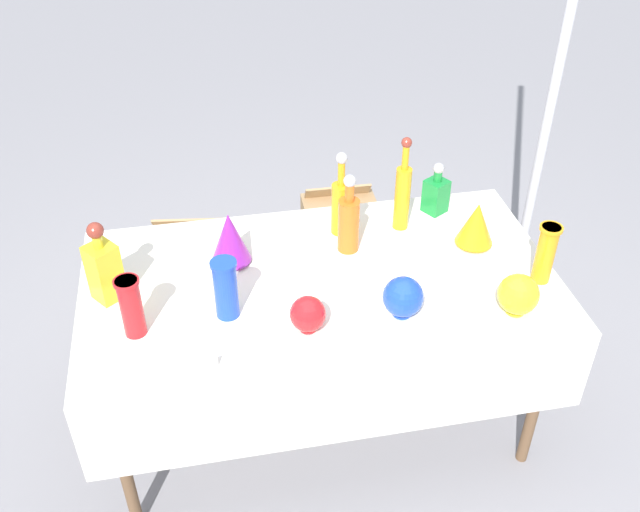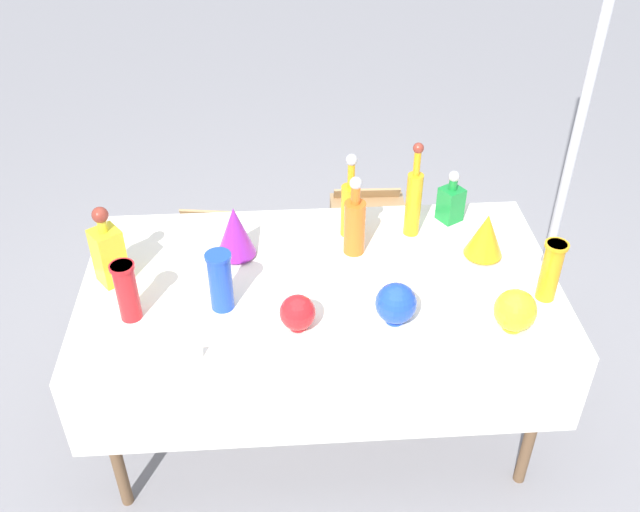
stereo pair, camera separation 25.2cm
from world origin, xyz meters
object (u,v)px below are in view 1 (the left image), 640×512
(tall_bottle_1, at_px, (349,221))
(slender_vase_2, at_px, (226,287))
(tall_bottle_2, at_px, (403,193))
(square_decanter_0, at_px, (104,268))
(round_bowl_2, at_px, (518,294))
(cardboard_box_behind_right, at_px, (200,261))
(fluted_vase_0, at_px, (230,238))
(round_bowl_1, at_px, (308,314))
(cardboard_box_behind_left, at_px, (341,232))
(square_decanter_1, at_px, (436,193))
(round_bowl_0, at_px, (403,297))
(canopy_pole, at_px, (551,105))
(tall_bottle_0, at_px, (341,204))
(slender_vase_1, at_px, (546,252))
(slender_vase_0, at_px, (131,305))
(fluted_vase_1, at_px, (476,224))

(tall_bottle_1, xyz_separation_m, slender_vase_2, (-0.48, -0.29, -0.01))
(tall_bottle_2, xyz_separation_m, square_decanter_0, (-1.12, -0.22, -0.03))
(slender_vase_2, distance_m, round_bowl_2, 0.98)
(round_bowl_2, xyz_separation_m, cardboard_box_behind_right, (-1.06, 1.32, -0.69))
(slender_vase_2, relative_size, fluted_vase_0, 1.05)
(square_decanter_0, relative_size, round_bowl_1, 2.41)
(fluted_vase_0, height_order, cardboard_box_behind_left, fluted_vase_0)
(tall_bottle_1, distance_m, cardboard_box_behind_right, 1.27)
(square_decanter_1, xyz_separation_m, slender_vase_2, (-0.89, -0.48, 0.03))
(fluted_vase_0, relative_size, round_bowl_2, 1.42)
(fluted_vase_0, bearing_deg, round_bowl_0, -36.97)
(cardboard_box_behind_left, bearing_deg, round_bowl_0, -94.10)
(fluted_vase_0, xyz_separation_m, round_bowl_1, (0.21, -0.42, -0.04))
(slender_vase_2, bearing_deg, cardboard_box_behind_right, 94.68)
(tall_bottle_1, bearing_deg, square_decanter_1, 25.15)
(canopy_pole, bearing_deg, square_decanter_1, -157.34)
(tall_bottle_0, bearing_deg, cardboard_box_behind_left, 76.60)
(slender_vase_2, bearing_deg, tall_bottle_0, 40.45)
(tall_bottle_1, xyz_separation_m, cardboard_box_behind_right, (-0.58, 0.85, -0.74))
(cardboard_box_behind_left, bearing_deg, square_decanter_0, -135.33)
(slender_vase_1, distance_m, round_bowl_1, 0.88)
(round_bowl_2, distance_m, cardboard_box_behind_right, 1.83)
(tall_bottle_1, height_order, round_bowl_1, tall_bottle_1)
(slender_vase_2, bearing_deg, fluted_vase_0, 82.26)
(slender_vase_0, relative_size, slender_vase_2, 0.99)
(round_bowl_0, xyz_separation_m, canopy_pole, (0.88, 0.83, 0.24))
(tall_bottle_0, distance_m, slender_vase_2, 0.63)
(slender_vase_0, distance_m, cardboard_box_behind_left, 1.76)
(fluted_vase_0, height_order, round_bowl_0, fluted_vase_0)
(tall_bottle_0, xyz_separation_m, round_bowl_0, (0.10, -0.52, -0.05))
(square_decanter_0, relative_size, fluted_vase_1, 1.68)
(tall_bottle_0, bearing_deg, round_bowl_1, -112.87)
(tall_bottle_2, relative_size, slender_vase_1, 1.71)
(slender_vase_0, relative_size, round_bowl_1, 1.72)
(tall_bottle_1, distance_m, round_bowl_2, 0.67)
(slender_vase_0, xyz_separation_m, cardboard_box_behind_right, (0.21, 1.18, -0.73))
(tall_bottle_1, height_order, square_decanter_1, tall_bottle_1)
(tall_bottle_1, relative_size, round_bowl_2, 2.19)
(square_decanter_1, xyz_separation_m, fluted_vase_1, (0.07, -0.25, 0.01))
(slender_vase_0, distance_m, cardboard_box_behind_right, 1.40)
(fluted_vase_1, xyz_separation_m, round_bowl_2, (-0.00, -0.40, -0.02))
(tall_bottle_2, distance_m, canopy_pole, 0.82)
(tall_bottle_0, xyz_separation_m, cardboard_box_behind_left, (0.20, 0.83, -0.73))
(slender_vase_1, xyz_separation_m, cardboard_box_behind_left, (-0.45, 1.26, -0.72))
(tall_bottle_2, relative_size, fluted_vase_0, 1.87)
(tall_bottle_1, bearing_deg, round_bowl_1, -118.91)
(tall_bottle_1, bearing_deg, tall_bottle_2, 24.28)
(slender_vase_1, relative_size, round_bowl_1, 1.80)
(round_bowl_1, bearing_deg, slender_vase_2, 153.47)
(square_decanter_0, distance_m, slender_vase_1, 1.53)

